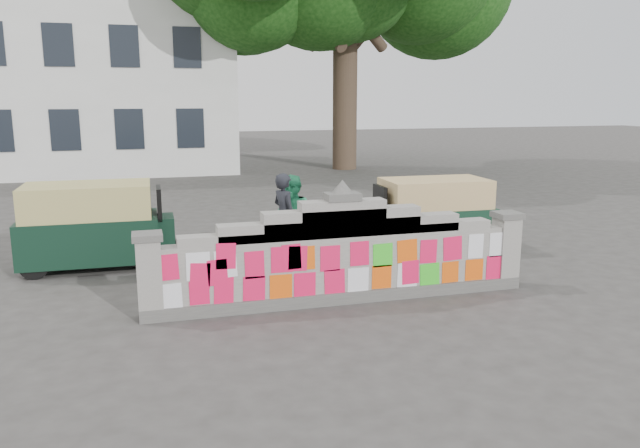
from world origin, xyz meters
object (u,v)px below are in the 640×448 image
object	(u,v)px
cyclist_rider	(285,229)
rickshaw_right	(431,213)
pedestrian	(293,220)
cyclist_bike	(285,246)
rickshaw_left	(94,224)

from	to	relation	value
cyclist_rider	rickshaw_right	world-z (taller)	cyclist_rider
pedestrian	rickshaw_right	size ratio (longest dim) A/B	0.63
cyclist_rider	rickshaw_right	distance (m)	3.52
rickshaw_right	pedestrian	bearing A→B (deg)	6.69
cyclist_rider	rickshaw_right	bearing A→B (deg)	-98.68
cyclist_bike	pedestrian	xyz separation A→B (m)	(0.28, 0.50, 0.41)
rickshaw_left	rickshaw_right	bearing A→B (deg)	-3.46
rickshaw_right	rickshaw_left	bearing A→B (deg)	-2.67
cyclist_bike	rickshaw_left	size ratio (longest dim) A/B	0.62
cyclist_rider	pedestrian	world-z (taller)	pedestrian
rickshaw_left	rickshaw_right	world-z (taller)	rickshaw_left
cyclist_rider	rickshaw_left	xyz separation A→B (m)	(-3.50, 1.31, 0.03)
rickshaw_left	cyclist_bike	bearing A→B (deg)	-19.55
rickshaw_right	cyclist_rider	bearing A→B (deg)	14.48
cyclist_bike	rickshaw_right	world-z (taller)	rickshaw_right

